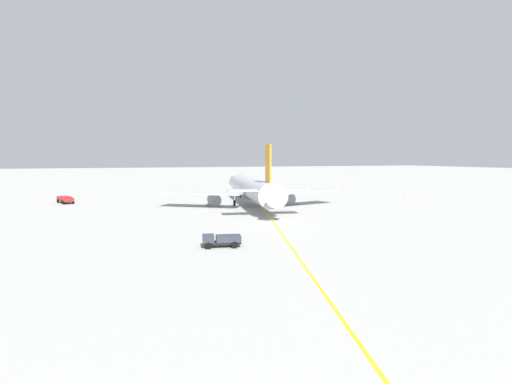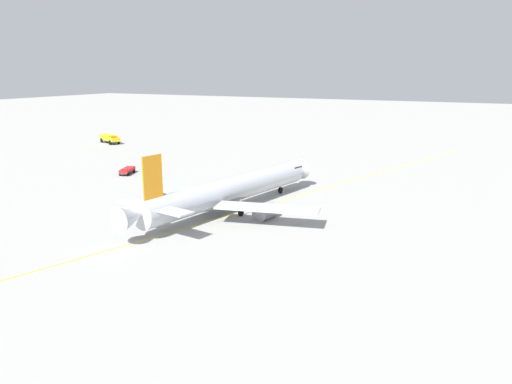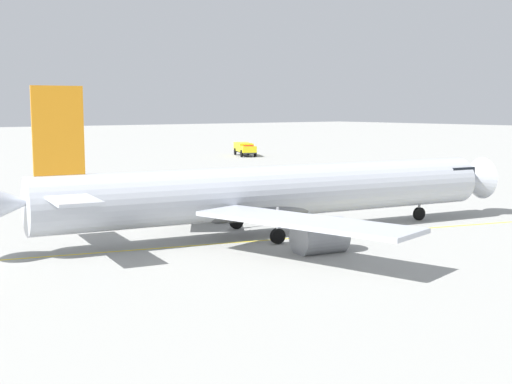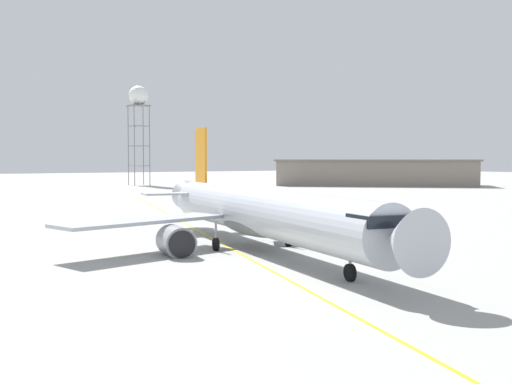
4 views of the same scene
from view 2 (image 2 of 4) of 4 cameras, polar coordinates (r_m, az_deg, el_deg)
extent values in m
plane|color=#9E9E99|center=(76.81, -3.80, -2.43)|extent=(600.00, 600.00, 0.00)
cylinder|color=#B2B7C1|center=(77.76, -2.83, 0.25)|extent=(9.95, 36.12, 3.83)
cone|color=#B2B7C1|center=(93.01, 4.72, 2.46)|extent=(4.10, 3.58, 3.64)
cone|color=#B2B7C1|center=(64.38, -13.95, -2.74)|extent=(3.89, 4.50, 3.26)
cube|color=black|center=(91.02, 3.99, 2.78)|extent=(3.62, 2.92, 0.70)
ellipsoid|color=slate|center=(76.68, -3.67, -0.76)|extent=(5.62, 13.36, 2.11)
cube|color=orange|center=(65.60, -11.71, 1.68)|extent=(0.79, 3.19, 5.63)
cube|color=#B2B7C1|center=(69.06, -13.45, -1.20)|extent=(5.70, 3.48, 0.20)
cube|color=#B2B7C1|center=(64.08, -9.49, -2.16)|extent=(5.70, 3.48, 0.20)
cube|color=#B2B7C1|center=(81.71, -9.24, 0.27)|extent=(14.31, 11.24, 0.28)
cube|color=#B2B7C1|center=(70.04, 1.30, -1.82)|extent=(15.04, 7.19, 0.28)
cylinder|color=gray|center=(82.28, -6.89, -0.62)|extent=(2.99, 3.61, 2.48)
cylinder|color=black|center=(83.46, -6.11, -0.40)|extent=(2.10, 0.51, 2.10)
cylinder|color=gray|center=(73.62, 1.05, -2.25)|extent=(2.99, 3.61, 2.48)
cylinder|color=black|center=(74.93, 1.79, -1.96)|extent=(2.10, 0.51, 2.10)
cylinder|color=#9EA0A5|center=(88.83, 2.81, 0.85)|extent=(0.20, 0.20, 2.02)
cylinder|color=black|center=(89.06, 2.80, 0.21)|extent=(0.48, 1.14, 1.10)
cylinder|color=#9EA0A5|center=(78.96, -5.50, -0.84)|extent=(0.20, 0.20, 2.02)
cylinder|color=black|center=(79.22, -5.48, -1.55)|extent=(0.48, 1.14, 1.10)
cylinder|color=#9EA0A5|center=(74.80, -1.73, -1.61)|extent=(0.20, 0.20, 2.02)
cylinder|color=black|center=(75.07, -1.72, -2.36)|extent=(0.48, 1.14, 1.10)
cube|color=#232326|center=(108.71, -14.43, 2.23)|extent=(3.25, 5.28, 0.20)
cube|color=red|center=(107.00, -14.77, 2.26)|extent=(2.24, 2.07, 0.65)
cube|color=black|center=(106.38, -14.89, 2.24)|extent=(1.45, 0.62, 0.36)
cube|color=red|center=(109.41, -14.29, 2.55)|extent=(2.89, 3.77, 0.70)
cube|color=red|center=(106.92, -14.78, 2.49)|extent=(1.40, 1.01, 0.16)
cylinder|color=black|center=(106.79, -14.29, 1.98)|extent=(0.53, 0.81, 0.76)
cylinder|color=black|center=(107.43, -15.20, 1.99)|extent=(0.53, 0.81, 0.76)
cylinder|color=black|center=(109.91, -13.69, 2.34)|extent=(0.53, 0.81, 0.76)
cylinder|color=black|center=(110.53, -14.58, 2.35)|extent=(0.53, 0.81, 0.76)
cube|color=#232326|center=(156.26, -16.30, 5.63)|extent=(9.29, 5.81, 0.20)
cube|color=yellow|center=(153.09, -15.81, 5.77)|extent=(3.29, 3.44, 1.20)
cube|color=black|center=(152.06, -15.65, 5.80)|extent=(0.99, 2.10, 0.67)
cube|color=yellow|center=(157.33, -16.51, 6.00)|extent=(7.08, 5.12, 1.60)
cube|color=red|center=(153.00, -15.83, 6.03)|extent=(1.31, 1.97, 0.16)
cylinder|color=black|center=(153.88, -15.36, 5.54)|extent=(1.39, 0.82, 1.40)
cylinder|color=black|center=(152.83, -16.28, 5.43)|extent=(1.39, 0.82, 1.40)
cylinder|color=black|center=(159.46, -16.26, 5.75)|extent=(1.39, 0.82, 1.40)
cylinder|color=black|center=(158.44, -17.16, 5.64)|extent=(1.39, 0.82, 1.40)
cube|color=yellow|center=(75.60, -3.07, -2.69)|extent=(48.60, 166.34, 0.01)
camera|label=1|loc=(63.91, -65.78, -5.85)|focal=27.87mm
camera|label=3|loc=(36.11, 27.80, -7.24)|focal=47.67mm
camera|label=4|loc=(109.53, 21.79, 5.51)|focal=44.14mm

